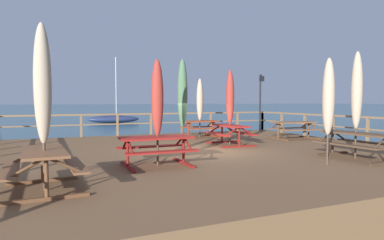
# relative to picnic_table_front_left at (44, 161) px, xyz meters

# --- Properties ---
(ground_plane) EXTENTS (600.00, 600.00, 0.00)m
(ground_plane) POSITION_rel_picnic_table_front_left_xyz_m (4.97, 3.51, -1.43)
(ground_plane) COLOR #2D5B6B
(wooden_deck) EXTENTS (13.89, 12.76, 0.87)m
(wooden_deck) POSITION_rel_picnic_table_front_left_xyz_m (4.97, 3.51, -0.99)
(wooden_deck) COLOR brown
(wooden_deck) RESTS_ON ground
(railing_waterside_far) EXTENTS (13.69, 0.10, 1.09)m
(railing_waterside_far) POSITION_rel_picnic_table_front_left_xyz_m (4.97, 9.74, 0.19)
(railing_waterside_far) COLOR brown
(railing_waterside_far) RESTS_ON wooden_deck
(railing_side_right) EXTENTS (0.10, 12.56, 1.09)m
(railing_side_right) POSITION_rel_picnic_table_front_left_xyz_m (11.76, 3.51, 0.19)
(railing_side_right) COLOR brown
(railing_side_right) RESTS_ON wooden_deck
(picnic_table_front_left) EXTENTS (1.49, 1.89, 0.78)m
(picnic_table_front_left) POSITION_rel_picnic_table_front_left_xyz_m (0.00, 0.00, 0.00)
(picnic_table_front_left) COLOR brown
(picnic_table_front_left) RESTS_ON wooden_deck
(picnic_table_back_left) EXTENTS (2.07, 1.57, 0.78)m
(picnic_table_back_left) POSITION_rel_picnic_table_front_left_xyz_m (10.29, 5.23, 0.00)
(picnic_table_back_left) COLOR brown
(picnic_table_back_left) RESTS_ON wooden_deck
(picnic_table_back_right) EXTENTS (1.88, 1.41, 0.78)m
(picnic_table_back_right) POSITION_rel_picnic_table_front_left_xyz_m (2.68, 1.51, 0.00)
(picnic_table_back_right) COLOR maroon
(picnic_table_back_right) RESTS_ON wooden_deck
(picnic_table_front_right) EXTENTS (1.53, 2.24, 0.78)m
(picnic_table_front_right) POSITION_rel_picnic_table_front_left_xyz_m (8.44, 0.23, 0.01)
(picnic_table_front_right) COLOR brown
(picnic_table_front_right) RESTS_ON wooden_deck
(picnic_table_mid_centre) EXTENTS (1.65, 1.42, 0.78)m
(picnic_table_mid_centre) POSITION_rel_picnic_table_front_left_xyz_m (6.78, 7.60, -0.01)
(picnic_table_mid_centre) COLOR #993819
(picnic_table_mid_centre) RESTS_ON wooden_deck
(picnic_table_mid_right) EXTENTS (1.50, 1.91, 0.78)m
(picnic_table_mid_right) POSITION_rel_picnic_table_front_left_xyz_m (6.60, 4.50, 0.00)
(picnic_table_mid_right) COLOR maroon
(picnic_table_mid_right) RESTS_ON wooden_deck
(patio_umbrella_tall_front) EXTENTS (0.32, 0.32, 3.14)m
(patio_umbrella_tall_front) POSITION_rel_picnic_table_front_left_xyz_m (0.00, -0.03, 1.44)
(patio_umbrella_tall_front) COLOR #4C3828
(patio_umbrella_tall_front) RESTS_ON wooden_deck
(patio_umbrella_tall_back_right) EXTENTS (0.32, 0.32, 3.02)m
(patio_umbrella_tall_back_right) POSITION_rel_picnic_table_front_left_xyz_m (4.05, 3.11, 1.37)
(patio_umbrella_tall_back_right) COLOR #4C3828
(patio_umbrella_tall_back_right) RESTS_ON wooden_deck
(patio_umbrella_short_front) EXTENTS (0.32, 0.32, 2.78)m
(patio_umbrella_short_front) POSITION_rel_picnic_table_front_left_xyz_m (2.73, 1.56, 1.21)
(patio_umbrella_short_front) COLOR #4C3828
(patio_umbrella_short_front) RESTS_ON wooden_deck
(patio_umbrella_tall_mid_right) EXTENTS (0.32, 0.32, 3.14)m
(patio_umbrella_tall_mid_right) POSITION_rel_picnic_table_front_left_xyz_m (8.40, 0.28, 1.44)
(patio_umbrella_tall_mid_right) COLOR #4C3828
(patio_umbrella_tall_mid_right) RESTS_ON wooden_deck
(patio_umbrella_tall_back_left) EXTENTS (0.32, 0.32, 2.76)m
(patio_umbrella_tall_back_left) POSITION_rel_picnic_table_front_left_xyz_m (6.76, 7.67, 1.20)
(patio_umbrella_tall_back_left) COLOR #4C3828
(patio_umbrella_tall_back_left) RESTS_ON wooden_deck
(patio_umbrella_short_mid) EXTENTS (0.32, 0.32, 2.89)m
(patio_umbrella_short_mid) POSITION_rel_picnic_table_front_left_xyz_m (6.61, 4.55, 1.28)
(patio_umbrella_short_mid) COLOR #4C3828
(patio_umbrella_short_mid) RESTS_ON wooden_deck
(patio_umbrella_short_back) EXTENTS (0.32, 0.32, 2.82)m
(patio_umbrella_short_back) POSITION_rel_picnic_table_front_left_xyz_m (6.85, -0.18, 1.24)
(patio_umbrella_short_back) COLOR #4C3828
(patio_umbrella_short_back) RESTS_ON wooden_deck
(lamp_post_hooked) EXTENTS (0.40, 0.63, 3.20)m
(lamp_post_hooked) POSITION_rel_picnic_table_front_left_xyz_m (11.12, 9.01, 1.56)
(lamp_post_hooked) COLOR black
(lamp_post_hooked) RESTS_ON wooden_deck
(sailboat_distant) EXTENTS (6.00, 1.69, 7.72)m
(sailboat_distant) POSITION_rel_picnic_table_front_left_xyz_m (7.43, 33.37, -0.91)
(sailboat_distant) COLOR navy
(sailboat_distant) RESTS_ON ground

